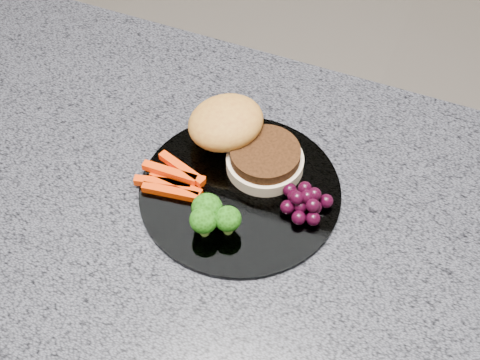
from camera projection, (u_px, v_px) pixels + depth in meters
name	position (u px, v px, depth m)	size (l,w,h in m)	color
countertop	(234.00, 222.00, 0.86)	(1.20, 0.60, 0.04)	#52535D
plate	(240.00, 191.00, 0.86)	(0.26, 0.26, 0.01)	white
burger	(239.00, 138.00, 0.88)	(0.19, 0.15, 0.06)	beige
carrot_sticks	(173.00, 179.00, 0.86)	(0.09, 0.06, 0.02)	#F13804
broccoli	(212.00, 215.00, 0.80)	(0.06, 0.05, 0.05)	olive
grape_bunch	(305.00, 202.00, 0.83)	(0.07, 0.06, 0.03)	black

